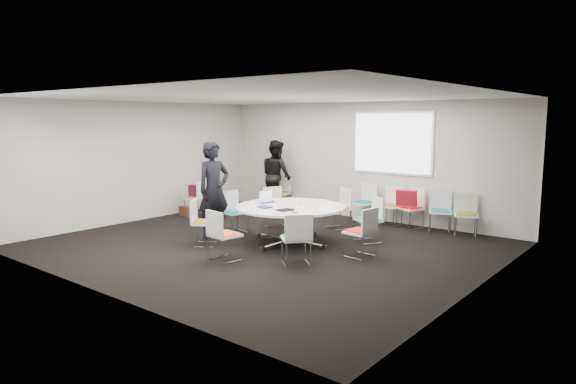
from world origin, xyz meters
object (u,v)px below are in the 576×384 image
Objects in this scene: chair_ring_h at (296,249)px; chair_back_b at (390,213)px; chair_back_d at (440,219)px; maroon_bag at (196,191)px; cup at (299,203)px; chair_spare_left at (197,204)px; chair_ring_f at (204,231)px; chair_ring_e at (234,220)px; chair_person_back at (280,199)px; chair_ring_a at (360,242)px; person_main at (214,190)px; chair_ring_d at (276,215)px; chair_back_a at (364,210)px; chair_ring_g at (224,245)px; person_back at (276,175)px; brown_bag at (186,211)px; chair_ring_c at (338,216)px; chair_ring_b at (369,228)px; chair_back_c at (410,216)px; conference_table at (290,216)px; chair_back_e at (466,223)px; laptop at (268,203)px.

chair_ring_h and chair_back_b have the same top height.
chair_back_d is 2.20× the size of maroon_bag.
chair_ring_h is 9.78× the size of cup.
chair_ring_f is at bearing -140.60° from chair_spare_left.
chair_person_back is (-1.04, 2.79, 0.00)m from chair_ring_e.
chair_ring_e is at bearing 95.56° from chair_ring_a.
person_main reaches higher than chair_person_back.
chair_ring_a is 1.00× the size of chair_ring_d.
chair_ring_a is 3.17m from chair_back_a.
person_back is (-2.43, 4.27, 0.65)m from chair_ring_g.
chair_ring_c is at bearing 16.67° from brown_bag.
chair_ring_b is 4.05m from person_back.
cup is (1.24, -0.78, 0.50)m from chair_ring_d.
chair_back_d is at bearing 106.99° from chair_ring_f.
chair_back_c is 2.44× the size of brown_bag.
cup is at bearing -5.45° from brown_bag.
person_back is 5.16× the size of brown_bag.
chair_ring_f is (-1.15, -1.19, -0.25)m from conference_table.
chair_back_e and chair_spare_left have the same top height.
cup is at bearing 86.53° from chair_ring_a.
chair_ring_g is 1.25m from chair_ring_h.
chair_ring_h reaches higher than conference_table.
chair_ring_a is 1.00× the size of chair_back_a.
chair_ring_a is at bearing -6.53° from brown_bag.
chair_ring_d is (-1.18, 0.99, -0.25)m from conference_table.
laptop is 3.23m from maroon_bag.
chair_ring_g and chair_back_d have the same top height.
laptop is at bearing 147.08° from person_back.
maroon_bag is at bearing 89.83° from laptop.
chair_back_d is 0.57m from chair_back_e.
chair_back_d is 1.00× the size of chair_spare_left.
chair_ring_e is 2.47× the size of laptop.
conference_table is 1.62m from chair_ring_a.
conference_table is at bearing 114.32° from chair_ring_c.
conference_table is 2.41× the size of chair_ring_g.
chair_back_b is at bearing 154.00° from chair_ring_e.
chair_ring_d is 2.18m from person_back.
chair_spare_left is 3.25m from laptop.
person_back is at bearing -44.28° from chair_spare_left.
chair_ring_b is at bearing 173.40° from chair_ring_c.
chair_back_a is at bearing -68.20° from chair_ring_c.
chair_person_back is 0.67m from person_back.
chair_back_d is at bearing -158.04° from person_back.
person_back is at bearing 134.26° from conference_table.
chair_ring_e and chair_back_d have the same top height.
conference_table is at bearing -8.56° from brown_bag.
chair_ring_g is 4.33m from brown_bag.
person_main is at bearing 57.57° from chair_back_b.
chair_ring_f is 4.35m from chair_back_b.
laptop is (0.62, 1.16, 0.47)m from chair_ring_f.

